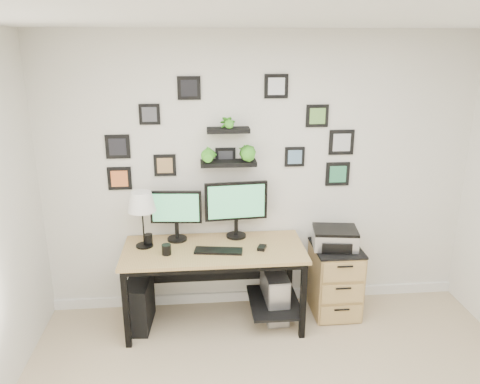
{
  "coord_description": "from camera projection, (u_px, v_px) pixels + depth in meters",
  "views": [
    {
      "loc": [
        -0.57,
        -2.15,
        2.48
      ],
      "look_at": [
        -0.2,
        1.83,
        1.2
      ],
      "focal_mm": 35.0,
      "sensor_mm": 36.0,
      "label": 1
    }
  ],
  "objects": [
    {
      "name": "pc_tower_grey",
      "position": [
        275.0,
        294.0,
        4.39
      ],
      "size": [
        0.22,
        0.47,
        0.45
      ],
      "color": "gray",
      "rests_on": "ground"
    },
    {
      "name": "table_lamp",
      "position": [
        142.0,
        203.0,
        4.04
      ],
      "size": [
        0.25,
        0.25,
        0.51
      ],
      "color": "black",
      "rests_on": "desk"
    },
    {
      "name": "desk",
      "position": [
        218.0,
        259.0,
        4.2
      ],
      "size": [
        1.6,
        0.7,
        0.75
      ],
      "color": "tan",
      "rests_on": "ground"
    },
    {
      "name": "wall_decor",
      "position": [
        232.0,
        142.0,
        4.16
      ],
      "size": [
        2.26,
        0.18,
        1.03
      ],
      "color": "black",
      "rests_on": "ground"
    },
    {
      "name": "keyboard",
      "position": [
        218.0,
        251.0,
        4.05
      ],
      "size": [
        0.43,
        0.19,
        0.02
      ],
      "primitive_type": "cube",
      "rotation": [
        0.0,
        0.0,
        -0.15
      ],
      "color": "black",
      "rests_on": "desk"
    },
    {
      "name": "printer",
      "position": [
        335.0,
        238.0,
        4.31
      ],
      "size": [
        0.44,
        0.37,
        0.18
      ],
      "color": "silver",
      "rests_on": "file_cabinet"
    },
    {
      "name": "pc_tower_black",
      "position": [
        140.0,
        303.0,
        4.25
      ],
      "size": [
        0.23,
        0.46,
        0.45
      ],
      "primitive_type": "cube",
      "rotation": [
        0.0,
        0.0,
        -0.07
      ],
      "color": "black",
      "rests_on": "ground"
    },
    {
      "name": "monitor_right",
      "position": [
        236.0,
        205.0,
        4.27
      ],
      "size": [
        0.57,
        0.2,
        0.53
      ],
      "color": "black",
      "rests_on": "desk"
    },
    {
      "name": "pen_cup",
      "position": [
        148.0,
        239.0,
        4.19
      ],
      "size": [
        0.07,
        0.07,
        0.1
      ],
      "primitive_type": "cylinder",
      "color": "black",
      "rests_on": "desk"
    },
    {
      "name": "monitor_left",
      "position": [
        176.0,
        212.0,
        4.21
      ],
      "size": [
        0.46,
        0.2,
        0.47
      ],
      "color": "black",
      "rests_on": "desk"
    },
    {
      "name": "mug",
      "position": [
        166.0,
        250.0,
        3.99
      ],
      "size": [
        0.08,
        0.08,
        0.09
      ],
      "primitive_type": "cylinder",
      "color": "black",
      "rests_on": "desk"
    },
    {
      "name": "room",
      "position": [
        259.0,
        295.0,
        4.71
      ],
      "size": [
        4.0,
        4.0,
        4.0
      ],
      "color": "#C4AF8C",
      "rests_on": "ground"
    },
    {
      "name": "mouse",
      "position": [
        262.0,
        248.0,
        4.1
      ],
      "size": [
        0.09,
        0.11,
        0.03
      ],
      "primitive_type": "cube",
      "rotation": [
        0.0,
        0.0,
        -0.36
      ],
      "color": "black",
      "rests_on": "desk"
    },
    {
      "name": "file_cabinet",
      "position": [
        335.0,
        279.0,
        4.44
      ],
      "size": [
        0.43,
        0.53,
        0.67
      ],
      "color": "tan",
      "rests_on": "ground"
    }
  ]
}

